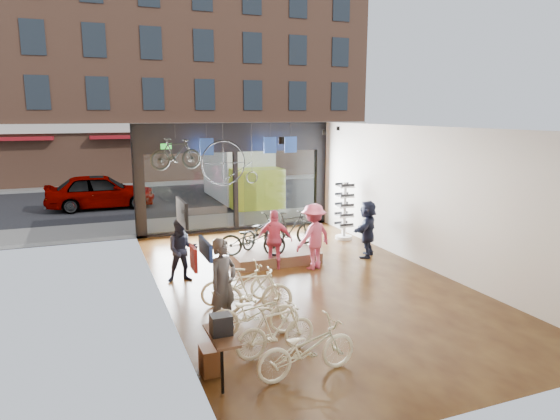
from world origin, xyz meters
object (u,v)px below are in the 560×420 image
street_car (100,191)px  hung_bike (176,154)px  floor_bike_3 (252,291)px  display_bike_right (260,231)px  box_truck (243,175)px  floor_bike_4 (238,283)px  customer_3 (314,237)px  display_platform (271,255)px  customer_2 (275,240)px  display_bike_mid (291,229)px  floor_bike_2 (254,313)px  floor_bike_0 (307,348)px  customer_0 (223,284)px  customer_5 (367,229)px  sunglasses_rack (344,211)px  customer_1 (182,250)px  penny_farthing (233,164)px  display_bike_left (253,239)px  floor_bike_1 (276,330)px

street_car → hung_bike: (2.02, -7.80, 2.15)m
floor_bike_3 → display_bike_right: 4.35m
street_car → hung_bike: size_ratio=2.88×
box_truck → floor_bike_4: bearing=-107.8°
customer_3 → hung_bike: size_ratio=1.13×
display_bike_right → hung_bike: (-2.06, 1.73, 2.18)m
floor_bike_3 → display_platform: floor_bike_3 is taller
customer_2 → display_bike_mid: bearing=-104.5°
floor_bike_2 → display_platform: floor_bike_2 is taller
floor_bike_0 → floor_bike_2: 1.70m
display_platform → hung_bike: (-2.23, 2.22, 2.78)m
floor_bike_3 → floor_bike_4: bearing=22.0°
customer_0 → customer_5: (5.21, 3.31, -0.07)m
floor_bike_3 → sunglasses_rack: bearing=-29.3°
display_bike_mid → hung_bike: (-2.87, 2.11, 2.10)m
display_bike_mid → customer_1: 3.50m
floor_bike_2 → customer_2: bearing=-17.4°
floor_bike_4 → box_truck: bearing=-17.6°
floor_bike_4 → customer_3: customer_3 is taller
street_car → display_bike_mid: size_ratio=2.60×
display_platform → customer_2: size_ratio=1.49×
box_truck → hung_bike: bearing=-121.8°
floor_bike_2 → display_bike_mid: bearing=-21.1°
customer_1 → sunglasses_rack: size_ratio=0.85×
box_truck → floor_bike_0: size_ratio=3.79×
display_bike_mid → penny_farthing: penny_farthing is taller
display_bike_left → sunglasses_rack: 4.20m
display_bike_left → customer_0: size_ratio=0.98×
floor_bike_3 → customer_1: bearing=35.2°
floor_bike_1 → display_platform: bearing=-26.7°
customer_0 → customer_2: bearing=22.9°
box_truck → customer_5: bearing=-85.7°
customer_2 → hung_bike: hung_bike is taller
customer_3 → display_platform: bearing=-77.6°
customer_0 → box_truck: bearing=39.5°
floor_bike_3 → penny_farthing: size_ratio=0.92×
customer_3 → display_bike_right: bearing=-81.4°
floor_bike_3 → display_bike_mid: 4.38m
street_car → penny_farthing: bearing=-152.0°
floor_bike_2 → hung_bike: 7.21m
display_platform → customer_0: (-2.48, -4.02, 0.75)m
floor_bike_1 → box_truck: bearing=-22.2°
display_bike_mid → floor_bike_0: bearing=152.4°
display_bike_right → customer_5: bearing=-147.1°
floor_bike_4 → display_platform: size_ratio=0.70×
floor_bike_0 → customer_2: customer_2 is taller
floor_bike_2 → customer_0: size_ratio=0.95×
floor_bike_1 → penny_farthing: bearing=-18.2°
floor_bike_2 → customer_3: (2.81, 3.35, 0.44)m
display_bike_mid → display_bike_right: size_ratio=1.02×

